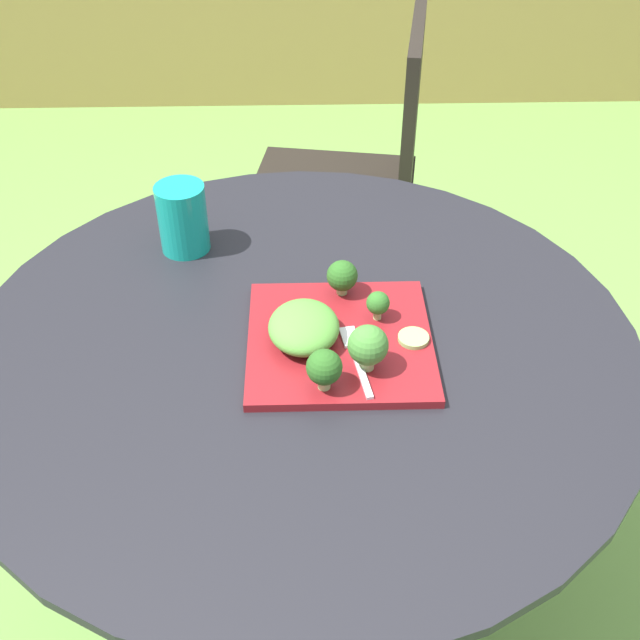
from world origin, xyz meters
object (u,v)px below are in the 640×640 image
at_px(salad_plate, 340,341).
at_px(drinking_glass, 183,221).
at_px(fork, 355,354).
at_px(patio_chair, 366,166).

bearing_deg(salad_plate, drinking_glass, 134.17).
xyz_separation_m(salad_plate, fork, (0.02, -0.04, 0.01)).
height_order(patio_chair, salad_plate, patio_chair).
height_order(salad_plate, fork, fork).
bearing_deg(patio_chair, drinking_glass, -118.92).
bearing_deg(drinking_glass, patio_chair, 61.08).
distance_m(patio_chair, fork, 1.03).
relative_size(salad_plate, fork, 1.80).
bearing_deg(fork, drinking_glass, 132.31).
height_order(drinking_glass, fork, drinking_glass).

